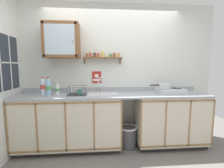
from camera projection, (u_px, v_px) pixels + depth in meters
name	position (u px, v px, depth m)	size (l,w,h in m)	color
floor	(116.00, 160.00, 2.44)	(6.35, 6.35, 0.00)	slate
back_wall	(112.00, 72.00, 3.02)	(3.95, 0.07, 2.69)	silver
lower_cabinet_run	(70.00, 122.00, 2.73)	(1.78, 0.62, 0.94)	black
lower_cabinet_run_right	(169.00, 120.00, 2.88)	(1.26, 0.62, 0.94)	black
countertop	(114.00, 95.00, 2.74)	(3.31, 0.64, 0.03)	#9EA3A8
backsplash	(112.00, 89.00, 3.02)	(3.31, 0.02, 0.08)	#9EA3A8
sink	(104.00, 95.00, 2.76)	(0.52, 0.42, 0.44)	silver
hot_plate_stove	(171.00, 91.00, 2.83)	(0.47, 0.34, 0.09)	silver
saucepan	(164.00, 86.00, 2.83)	(0.39, 0.22, 0.08)	silver
bottle_water_blue_0	(49.00, 87.00, 2.55)	(0.08, 0.08, 0.32)	#8CB7E0
bottle_water_clear_1	(43.00, 87.00, 2.65)	(0.08, 0.08, 0.31)	silver
bottle_opaque_white_2	(58.00, 89.00, 2.69)	(0.07, 0.07, 0.21)	white
dish_rack	(77.00, 93.00, 2.67)	(0.31, 0.27, 0.16)	#333338
mug	(80.00, 92.00, 2.61)	(0.09, 0.11, 0.11)	#337259
wall_cabinet	(62.00, 41.00, 2.70)	(0.60, 0.34, 0.60)	brown
spice_shelf	(103.00, 57.00, 2.88)	(0.73, 0.14, 0.23)	brown
warning_sign	(97.00, 77.00, 2.98)	(0.17, 0.01, 0.22)	#B2261E
window	(5.00, 63.00, 2.34)	(0.03, 0.78, 0.89)	#262D38
trash_bin	(128.00, 136.00, 2.80)	(0.32, 0.32, 0.38)	#4C4C51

